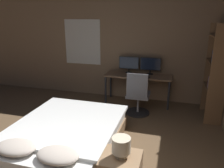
{
  "coord_description": "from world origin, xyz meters",
  "views": [
    {
      "loc": [
        1.03,
        -1.57,
        2.11
      ],
      "look_at": [
        -0.15,
        2.58,
        0.75
      ],
      "focal_mm": 35.0,
      "sensor_mm": 36.0,
      "label": 1
    }
  ],
  "objects_px": {
    "computer_mouse": "(149,77)",
    "bed": "(66,137)",
    "bookshelf": "(217,70)",
    "desk": "(138,79)",
    "keyboard": "(137,77)",
    "office_chair": "(138,97)",
    "monitor_right": "(150,65)",
    "bedside_lamp": "(121,145)",
    "monitor_left": "(129,63)"
  },
  "relations": [
    {
      "from": "computer_mouse",
      "to": "bed",
      "type": "bearing_deg",
      "value": -116.3
    },
    {
      "from": "bookshelf",
      "to": "desk",
      "type": "bearing_deg",
      "value": 164.72
    },
    {
      "from": "keyboard",
      "to": "office_chair",
      "type": "height_order",
      "value": "office_chair"
    },
    {
      "from": "monitor_right",
      "to": "bookshelf",
      "type": "height_order",
      "value": "bookshelf"
    },
    {
      "from": "bed",
      "to": "bookshelf",
      "type": "relative_size",
      "value": 1.05
    },
    {
      "from": "bookshelf",
      "to": "office_chair",
      "type": "bearing_deg",
      "value": -171.71
    },
    {
      "from": "bed",
      "to": "bookshelf",
      "type": "distance_m",
      "value": 3.17
    },
    {
      "from": "desk",
      "to": "computer_mouse",
      "type": "distance_m",
      "value": 0.35
    },
    {
      "from": "bedside_lamp",
      "to": "monitor_left",
      "type": "bearing_deg",
      "value": 100.23
    },
    {
      "from": "keyboard",
      "to": "office_chair",
      "type": "bearing_deg",
      "value": -76.6
    },
    {
      "from": "monitor_right",
      "to": "office_chair",
      "type": "xyz_separation_m",
      "value": [
        -0.15,
        -0.85,
        -0.56
      ]
    },
    {
      "from": "bedside_lamp",
      "to": "monitor_right",
      "type": "xyz_separation_m",
      "value": [
        -0.03,
        3.16,
        0.27
      ]
    },
    {
      "from": "monitor_left",
      "to": "keyboard",
      "type": "bearing_deg",
      "value": -52.67
    },
    {
      "from": "keyboard",
      "to": "monitor_left",
      "type": "bearing_deg",
      "value": 127.33
    },
    {
      "from": "bedside_lamp",
      "to": "monitor_right",
      "type": "distance_m",
      "value": 3.18
    },
    {
      "from": "monitor_left",
      "to": "bedside_lamp",
      "type": "bearing_deg",
      "value": -79.77
    },
    {
      "from": "bedside_lamp",
      "to": "desk",
      "type": "relative_size",
      "value": 0.15
    },
    {
      "from": "desk",
      "to": "monitor_right",
      "type": "height_order",
      "value": "monitor_right"
    },
    {
      "from": "office_chair",
      "to": "bookshelf",
      "type": "height_order",
      "value": "bookshelf"
    },
    {
      "from": "bedside_lamp",
      "to": "bookshelf",
      "type": "height_order",
      "value": "bookshelf"
    },
    {
      "from": "computer_mouse",
      "to": "office_chair",
      "type": "bearing_deg",
      "value": -108.33
    },
    {
      "from": "bed",
      "to": "keyboard",
      "type": "xyz_separation_m",
      "value": [
        0.78,
        2.15,
        0.5
      ]
    },
    {
      "from": "monitor_right",
      "to": "bookshelf",
      "type": "bearing_deg",
      "value": -24.48
    },
    {
      "from": "bedside_lamp",
      "to": "computer_mouse",
      "type": "relative_size",
      "value": 3.57
    },
    {
      "from": "bedside_lamp",
      "to": "desk",
      "type": "bearing_deg",
      "value": 95.78
    },
    {
      "from": "monitor_left",
      "to": "bookshelf",
      "type": "height_order",
      "value": "bookshelf"
    },
    {
      "from": "bedside_lamp",
      "to": "keyboard",
      "type": "bearing_deg",
      "value": 96.13
    },
    {
      "from": "keyboard",
      "to": "computer_mouse",
      "type": "xyz_separation_m",
      "value": [
        0.28,
        0.0,
        0.01
      ]
    },
    {
      "from": "monitor_left",
      "to": "computer_mouse",
      "type": "height_order",
      "value": "monitor_left"
    },
    {
      "from": "computer_mouse",
      "to": "bookshelf",
      "type": "xyz_separation_m",
      "value": [
        1.37,
        -0.28,
        0.32
      ]
    },
    {
      "from": "monitor_left",
      "to": "bookshelf",
      "type": "distance_m",
      "value": 2.02
    },
    {
      "from": "monitor_left",
      "to": "office_chair",
      "type": "relative_size",
      "value": 0.51
    },
    {
      "from": "computer_mouse",
      "to": "monitor_right",
      "type": "bearing_deg",
      "value": 92.54
    },
    {
      "from": "monitor_left",
      "to": "bookshelf",
      "type": "relative_size",
      "value": 0.26
    },
    {
      "from": "monitor_left",
      "to": "monitor_right",
      "type": "relative_size",
      "value": 1.0
    },
    {
      "from": "computer_mouse",
      "to": "office_chair",
      "type": "relative_size",
      "value": 0.07
    },
    {
      "from": "bedside_lamp",
      "to": "computer_mouse",
      "type": "height_order",
      "value": "bedside_lamp"
    },
    {
      "from": "bedside_lamp",
      "to": "keyboard",
      "type": "distance_m",
      "value": 2.83
    },
    {
      "from": "bedside_lamp",
      "to": "monitor_left",
      "type": "relative_size",
      "value": 0.5
    },
    {
      "from": "monitor_right",
      "to": "bookshelf",
      "type": "distance_m",
      "value": 1.52
    },
    {
      "from": "monitor_left",
      "to": "bookshelf",
      "type": "xyz_separation_m",
      "value": [
        1.92,
        -0.63,
        0.1
      ]
    },
    {
      "from": "monitor_right",
      "to": "bed",
      "type": "bearing_deg",
      "value": -112.7
    },
    {
      "from": "bedside_lamp",
      "to": "office_chair",
      "type": "bearing_deg",
      "value": 94.53
    },
    {
      "from": "monitor_left",
      "to": "keyboard",
      "type": "distance_m",
      "value": 0.5
    },
    {
      "from": "desk",
      "to": "keyboard",
      "type": "bearing_deg",
      "value": -90.0
    },
    {
      "from": "monitor_left",
      "to": "office_chair",
      "type": "distance_m",
      "value": 1.09
    },
    {
      "from": "monitor_right",
      "to": "desk",
      "type": "bearing_deg",
      "value": -146.49
    },
    {
      "from": "bed",
      "to": "office_chair",
      "type": "relative_size",
      "value": 2.11
    },
    {
      "from": "monitor_right",
      "to": "computer_mouse",
      "type": "relative_size",
      "value": 7.17
    },
    {
      "from": "monitor_right",
      "to": "computer_mouse",
      "type": "height_order",
      "value": "monitor_right"
    }
  ]
}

